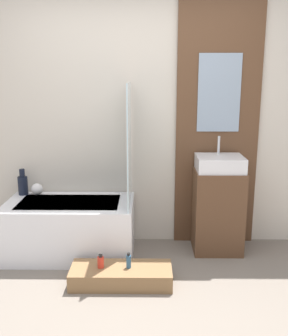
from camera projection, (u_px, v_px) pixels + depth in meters
ground_plane at (134, 332)px, 2.69m from camera, size 12.00×12.00×0.00m
wall_tiled_back at (139, 117)px, 3.92m from camera, size 4.20×0.06×2.60m
wall_wood_accent at (218, 116)px, 3.86m from camera, size 0.82×0.04×2.60m
bathtub at (70, 228)px, 3.80m from camera, size 1.21×0.67×0.53m
glass_shower_screen at (129, 144)px, 3.60m from camera, size 0.01×0.62×1.11m
wooden_step_bench at (121, 275)px, 3.30m from camera, size 0.85×0.34×0.14m
vanity_cabinet at (218, 211)px, 3.86m from camera, size 0.47×0.41×0.82m
sink at (220, 163)px, 3.75m from camera, size 0.45×0.37×0.32m
vase_tall_dark at (23, 184)px, 3.95m from camera, size 0.10×0.10×0.26m
vase_round_light at (37, 189)px, 3.95m from camera, size 0.12×0.12×0.12m
bottle_soap_primary at (101, 262)px, 3.27m from camera, size 0.05×0.05×0.12m
bottle_soap_secondary at (129, 261)px, 3.26m from camera, size 0.04×0.04×0.13m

